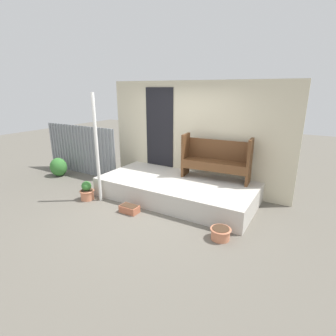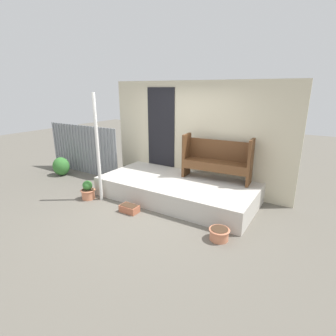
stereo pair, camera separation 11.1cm
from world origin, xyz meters
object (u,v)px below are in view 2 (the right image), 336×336
object	(u,v)px
support_post	(98,149)
shrub_by_fence	(61,166)
flower_pot_middle	(219,234)
planter_box_rect	(129,209)
flower_pot_left	(88,191)
bench	(217,158)

from	to	relation	value
support_post	shrub_by_fence	size ratio (longest dim) A/B	4.46
flower_pot_middle	planter_box_rect	world-z (taller)	flower_pot_middle
flower_pot_left	shrub_by_fence	size ratio (longest dim) A/B	0.82
bench	flower_pot_left	world-z (taller)	bench
bench	flower_pot_left	size ratio (longest dim) A/B	3.56
flower_pot_middle	planter_box_rect	distance (m)	1.93
support_post	flower_pot_middle	xyz separation A→B (m)	(2.87, -0.16, -1.06)
flower_pot_left	planter_box_rect	world-z (taller)	flower_pot_left
bench	shrub_by_fence	bearing A→B (deg)	-173.72
shrub_by_fence	flower_pot_middle	bearing A→B (deg)	-9.10
support_post	shrub_by_fence	xyz separation A→B (m)	(-2.27, 0.66, -0.91)
support_post	flower_pot_left	world-z (taller)	support_post
support_post	flower_pot_middle	distance (m)	3.07
planter_box_rect	shrub_by_fence	xyz separation A→B (m)	(-3.21, 0.82, 0.19)
support_post	flower_pot_middle	bearing A→B (deg)	-3.18
flower_pot_middle	shrub_by_fence	bearing A→B (deg)	170.90
flower_pot_left	shrub_by_fence	bearing A→B (deg)	158.25
bench	flower_pot_middle	size ratio (longest dim) A/B	4.36
bench	flower_pot_left	distance (m)	3.01
flower_pot_left	flower_pot_middle	world-z (taller)	flower_pot_left
planter_box_rect	shrub_by_fence	size ratio (longest dim) A/B	0.72
bench	support_post	bearing A→B (deg)	-149.39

